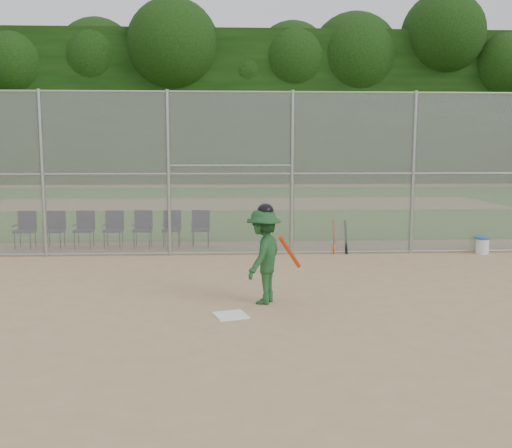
{
  "coord_description": "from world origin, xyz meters",
  "views": [
    {
      "loc": [
        -0.53,
        -8.88,
        2.62
      ],
      "look_at": [
        0.0,
        2.5,
        1.1
      ],
      "focal_mm": 40.0,
      "sensor_mm": 36.0,
      "label": 1
    }
  ],
  "objects_px": {
    "batter_at_plate": "(264,255)",
    "chair_0": "(25,230)",
    "home_plate": "(231,315)",
    "water_cooler": "(482,245)"
  },
  "relations": [
    {
      "from": "batter_at_plate",
      "to": "chair_0",
      "type": "xyz_separation_m",
      "value": [
        -5.97,
        5.66,
        -0.34
      ]
    },
    {
      "from": "batter_at_plate",
      "to": "chair_0",
      "type": "distance_m",
      "value": 8.23
    },
    {
      "from": "home_plate",
      "to": "batter_at_plate",
      "type": "xyz_separation_m",
      "value": [
        0.56,
        0.75,
        0.81
      ]
    },
    {
      "from": "batter_at_plate",
      "to": "chair_0",
      "type": "relative_size",
      "value": 1.78
    },
    {
      "from": "water_cooler",
      "to": "chair_0",
      "type": "height_order",
      "value": "chair_0"
    },
    {
      "from": "batter_at_plate",
      "to": "home_plate",
      "type": "bearing_deg",
      "value": -126.93
    },
    {
      "from": "water_cooler",
      "to": "chair_0",
      "type": "xyz_separation_m",
      "value": [
        -11.7,
        1.39,
        0.27
      ]
    },
    {
      "from": "home_plate",
      "to": "chair_0",
      "type": "distance_m",
      "value": 8.4
    },
    {
      "from": "batter_at_plate",
      "to": "water_cooler",
      "type": "relative_size",
      "value": 4.09
    },
    {
      "from": "batter_at_plate",
      "to": "chair_0",
      "type": "bearing_deg",
      "value": 136.51
    }
  ]
}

